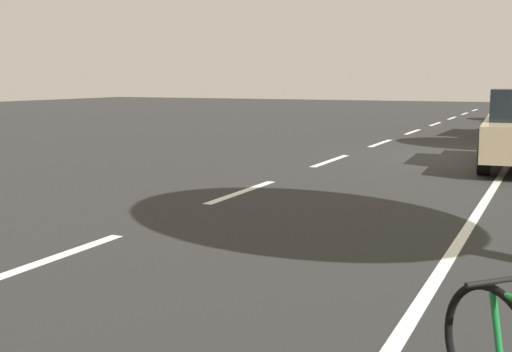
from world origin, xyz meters
The scene contains 3 objects.
ground centered at (0.00, 0.00, 0.00)m, with size 75.70×75.70×0.00m, color #282828.
lane_stripe_centre centered at (-2.94, 0.54, 0.00)m, with size 0.14×48.40×0.01m.
lane_stripe_bike_edge centered at (0.50, 0.00, 0.00)m, with size 0.12×47.31×0.01m, color white.
Camera 1 is at (1.37, -14.50, 1.70)m, focal length 45.58 mm.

